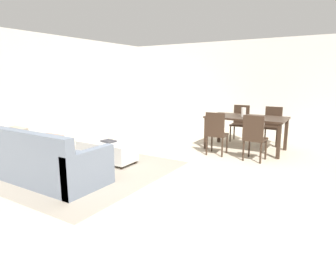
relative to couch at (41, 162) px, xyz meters
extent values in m
plane|color=beige|center=(1.98, 0.95, -0.29)|extent=(10.80, 10.80, 0.00)
cube|color=silver|center=(1.98, 5.95, 1.06)|extent=(9.00, 0.12, 2.70)
cube|color=silver|center=(-2.52, 1.45, 1.06)|extent=(0.12, 11.00, 2.70)
cube|color=gray|center=(0.12, 0.66, -0.29)|extent=(3.00, 2.80, 0.01)
cube|color=slate|center=(0.00, 0.05, -0.08)|extent=(2.23, 0.91, 0.42)
cube|color=slate|center=(0.00, -0.32, 0.35)|extent=(2.23, 0.16, 0.44)
cube|color=slate|center=(-1.04, 0.05, 0.02)|extent=(0.14, 0.91, 0.62)
cube|color=slate|center=(1.04, 0.05, 0.02)|extent=(0.14, 0.91, 0.62)
cube|color=tan|center=(-0.44, -0.04, 0.33)|extent=(0.41, 0.15, 0.41)
cube|color=gray|center=(0.44, -0.05, 0.32)|extent=(0.38, 0.13, 0.39)
cube|color=silver|center=(0.24, 1.26, -0.06)|extent=(1.17, 0.51, 0.34)
cylinder|color=#332319|center=(-0.30, 1.46, -0.26)|extent=(0.05, 0.05, 0.06)
cylinder|color=#332319|center=(0.77, 1.46, -0.26)|extent=(0.05, 0.05, 0.06)
cylinder|color=#332319|center=(-0.30, 1.06, -0.26)|extent=(0.05, 0.05, 0.06)
cylinder|color=#332319|center=(0.77, 1.06, -0.26)|extent=(0.05, 0.05, 0.06)
cylinder|color=olive|center=(-1.58, 0.24, -0.03)|extent=(0.04, 0.04, 0.53)
cylinder|color=olive|center=(-1.24, 0.24, -0.03)|extent=(0.04, 0.04, 0.53)
cube|color=#332319|center=(2.25, 3.64, 0.45)|extent=(1.71, 0.94, 0.04)
cube|color=#332319|center=(1.45, 4.05, 0.07)|extent=(0.07, 0.07, 0.72)
cube|color=#332319|center=(3.04, 4.05, 0.07)|extent=(0.07, 0.07, 0.72)
cube|color=#332319|center=(1.45, 3.23, 0.07)|extent=(0.07, 0.07, 0.72)
cube|color=#332319|center=(3.04, 3.23, 0.07)|extent=(0.07, 0.07, 0.72)
cube|color=#332319|center=(1.85, 2.92, 0.14)|extent=(0.43, 0.43, 0.04)
cube|color=#332319|center=(1.86, 2.74, 0.40)|extent=(0.40, 0.07, 0.47)
cylinder|color=#332319|center=(1.67, 3.08, -0.08)|extent=(0.04, 0.04, 0.41)
cylinder|color=#332319|center=(2.01, 3.10, -0.08)|extent=(0.04, 0.04, 0.41)
cylinder|color=#332319|center=(1.69, 2.74, -0.08)|extent=(0.04, 0.04, 0.41)
cylinder|color=#332319|center=(2.03, 2.76, -0.08)|extent=(0.04, 0.04, 0.41)
cube|color=#332319|center=(2.66, 2.89, 0.14)|extent=(0.42, 0.42, 0.04)
cube|color=#332319|center=(2.65, 2.71, 0.40)|extent=(0.40, 0.06, 0.47)
cylinder|color=#332319|center=(2.50, 3.07, -0.08)|extent=(0.04, 0.04, 0.41)
cylinder|color=#332319|center=(2.84, 3.05, -0.08)|extent=(0.04, 0.04, 0.41)
cylinder|color=#332319|center=(2.48, 2.73, -0.08)|extent=(0.04, 0.04, 0.41)
cylinder|color=#332319|center=(2.82, 2.71, -0.08)|extent=(0.04, 0.04, 0.41)
cube|color=#332319|center=(1.85, 4.40, 0.14)|extent=(0.42, 0.42, 0.04)
cube|color=#332319|center=(1.85, 4.58, 0.40)|extent=(0.40, 0.06, 0.47)
cylinder|color=#332319|center=(2.03, 4.23, -0.08)|extent=(0.04, 0.04, 0.41)
cylinder|color=#332319|center=(1.69, 4.22, -0.08)|extent=(0.04, 0.04, 0.41)
cylinder|color=#332319|center=(2.02, 4.57, -0.08)|extent=(0.04, 0.04, 0.41)
cylinder|color=#332319|center=(1.68, 4.56, -0.08)|extent=(0.04, 0.04, 0.41)
cube|color=#332319|center=(2.64, 4.41, 0.14)|extent=(0.40, 0.40, 0.04)
cube|color=#332319|center=(2.64, 4.59, 0.40)|extent=(0.40, 0.04, 0.47)
cylinder|color=#332319|center=(2.81, 4.24, -0.08)|extent=(0.04, 0.04, 0.41)
cylinder|color=#332319|center=(2.47, 4.24, -0.08)|extent=(0.04, 0.04, 0.41)
cylinder|color=#332319|center=(2.81, 4.58, -0.08)|extent=(0.04, 0.04, 0.41)
cylinder|color=#332319|center=(2.47, 4.58, -0.08)|extent=(0.04, 0.04, 0.41)
cylinder|color=silver|center=(2.19, 3.60, 0.57)|extent=(0.10, 0.10, 0.20)
cube|color=#333338|center=(0.27, 1.28, 0.13)|extent=(0.29, 0.24, 0.03)
camera|label=1|loc=(4.07, -2.73, 1.36)|focal=30.66mm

